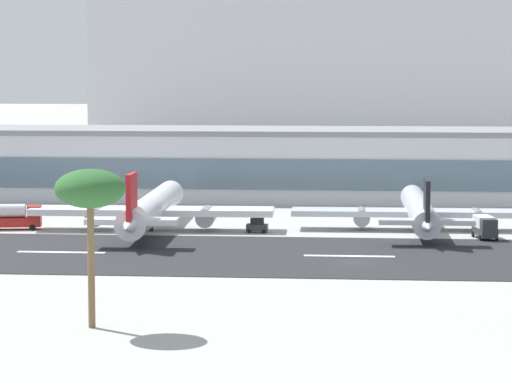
{
  "coord_description": "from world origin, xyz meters",
  "views": [
    {
      "loc": [
        0.85,
        -153.15,
        24.58
      ],
      "look_at": [
        -15.92,
        37.98,
        5.17
      ],
      "focal_mm": 85.21,
      "sensor_mm": 36.0,
      "label": 1
    }
  ],
  "objects_px": {
    "distant_hotel_block": "(304,77)",
    "service_fuel_truck_0": "(14,216)",
    "service_box_truck_2": "(485,227)",
    "palm_tree_0": "(90,191)",
    "service_baggage_tug_1": "(257,226)",
    "airliner_black_tail_gate_2": "(420,211)",
    "terminal_building": "(301,164)",
    "airliner_red_tail_gate_1": "(151,209)"
  },
  "relations": [
    {
      "from": "airliner_red_tail_gate_1",
      "to": "service_box_truck_2",
      "type": "xyz_separation_m",
      "value": [
        49.92,
        -4.26,
        -1.53
      ]
    },
    {
      "from": "distant_hotel_block",
      "to": "airliner_red_tail_gate_1",
      "type": "relative_size",
      "value": 2.56
    },
    {
      "from": "distant_hotel_block",
      "to": "service_baggage_tug_1",
      "type": "bearing_deg",
      "value": -89.39
    },
    {
      "from": "terminal_building",
      "to": "service_box_truck_2",
      "type": "xyz_separation_m",
      "value": [
        29.5,
        -53.51,
        -4.89
      ]
    },
    {
      "from": "airliner_black_tail_gate_2",
      "to": "service_fuel_truck_0",
      "type": "distance_m",
      "value": 62.43
    },
    {
      "from": "terminal_building",
      "to": "distant_hotel_block",
      "type": "distance_m",
      "value": 141.49
    },
    {
      "from": "terminal_building",
      "to": "airliner_black_tail_gate_2",
      "type": "relative_size",
      "value": 3.33
    },
    {
      "from": "service_fuel_truck_0",
      "to": "distant_hotel_block",
      "type": "bearing_deg",
      "value": 69.56
    },
    {
      "from": "terminal_building",
      "to": "service_fuel_truck_0",
      "type": "relative_size",
      "value": 16.91
    },
    {
      "from": "service_box_truck_2",
      "to": "airliner_red_tail_gate_1",
      "type": "bearing_deg",
      "value": -104.09
    },
    {
      "from": "service_fuel_truck_0",
      "to": "service_box_truck_2",
      "type": "xyz_separation_m",
      "value": [
        71.39,
        -4.34,
        -0.24
      ]
    },
    {
      "from": "palm_tree_0",
      "to": "service_box_truck_2",
      "type": "bearing_deg",
      "value": 56.23
    },
    {
      "from": "service_fuel_truck_0",
      "to": "palm_tree_0",
      "type": "height_order",
      "value": "palm_tree_0"
    },
    {
      "from": "distant_hotel_block",
      "to": "service_fuel_truck_0",
      "type": "distance_m",
      "value": 194.05
    },
    {
      "from": "terminal_building",
      "to": "distant_hotel_block",
      "type": "relative_size",
      "value": 1.17
    },
    {
      "from": "distant_hotel_block",
      "to": "service_baggage_tug_1",
      "type": "distance_m",
      "value": 191.27
    },
    {
      "from": "terminal_building",
      "to": "service_fuel_truck_0",
      "type": "bearing_deg",
      "value": -130.43
    },
    {
      "from": "distant_hotel_block",
      "to": "palm_tree_0",
      "type": "distance_m",
      "value": 259.33
    },
    {
      "from": "service_fuel_truck_0",
      "to": "airliner_red_tail_gate_1",
      "type": "bearing_deg",
      "value": -9.99
    },
    {
      "from": "service_box_truck_2",
      "to": "palm_tree_0",
      "type": "height_order",
      "value": "palm_tree_0"
    },
    {
      "from": "terminal_building",
      "to": "airliner_black_tail_gate_2",
      "type": "height_order",
      "value": "terminal_building"
    },
    {
      "from": "terminal_building",
      "to": "palm_tree_0",
      "type": "relative_size",
      "value": 9.79
    },
    {
      "from": "distant_hotel_block",
      "to": "service_box_truck_2",
      "type": "distance_m",
      "value": 198.31
    },
    {
      "from": "terminal_building",
      "to": "airliner_black_tail_gate_2",
      "type": "xyz_separation_m",
      "value": [
        20.41,
        -45.19,
        -3.71
      ]
    },
    {
      "from": "terminal_building",
      "to": "service_baggage_tug_1",
      "type": "xyz_separation_m",
      "value": [
        -4.12,
        -49.59,
        -5.64
      ]
    },
    {
      "from": "distant_hotel_block",
      "to": "service_box_truck_2",
      "type": "bearing_deg",
      "value": -79.59
    },
    {
      "from": "distant_hotel_block",
      "to": "service_fuel_truck_0",
      "type": "bearing_deg",
      "value": -100.67
    },
    {
      "from": "palm_tree_0",
      "to": "distant_hotel_block",
      "type": "bearing_deg",
      "value": 88.27
    },
    {
      "from": "service_box_truck_2",
      "to": "palm_tree_0",
      "type": "bearing_deg",
      "value": -42.98
    },
    {
      "from": "distant_hotel_block",
      "to": "airliner_red_tail_gate_1",
      "type": "bearing_deg",
      "value": -94.3
    },
    {
      "from": "airliner_red_tail_gate_1",
      "to": "palm_tree_0",
      "type": "height_order",
      "value": "palm_tree_0"
    },
    {
      "from": "airliner_black_tail_gate_2",
      "to": "service_fuel_truck_0",
      "type": "height_order",
      "value": "airliner_black_tail_gate_2"
    },
    {
      "from": "airliner_red_tail_gate_1",
      "to": "terminal_building",
      "type": "bearing_deg",
      "value": -24.26
    },
    {
      "from": "service_box_truck_2",
      "to": "service_fuel_truck_0",
      "type": "bearing_deg",
      "value": -102.69
    },
    {
      "from": "service_baggage_tug_1",
      "to": "palm_tree_0",
      "type": "relative_size",
      "value": 0.22
    },
    {
      "from": "distant_hotel_block",
      "to": "service_fuel_truck_0",
      "type": "xyz_separation_m",
      "value": [
        -35.73,
        -189.66,
        -20.22
      ]
    },
    {
      "from": "airliner_black_tail_gate_2",
      "to": "terminal_building",
      "type": "bearing_deg",
      "value": 23.58
    },
    {
      "from": "airliner_red_tail_gate_1",
      "to": "service_baggage_tug_1",
      "type": "bearing_deg",
      "value": -92.94
    },
    {
      "from": "service_box_truck_2",
      "to": "terminal_building",
      "type": "bearing_deg",
      "value": -160.34
    },
    {
      "from": "airliner_black_tail_gate_2",
      "to": "service_box_truck_2",
      "type": "relative_size",
      "value": 7.1
    },
    {
      "from": "distant_hotel_block",
      "to": "service_box_truck_2",
      "type": "relative_size",
      "value": 20.22
    },
    {
      "from": "distant_hotel_block",
      "to": "airliner_red_tail_gate_1",
      "type": "height_order",
      "value": "distant_hotel_block"
    }
  ]
}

